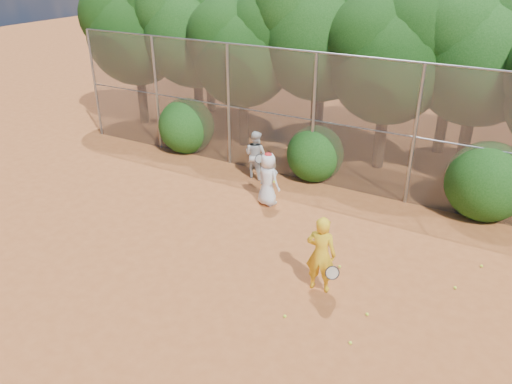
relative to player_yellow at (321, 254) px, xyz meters
The scene contains 23 objects.
ground 1.94m from the player_yellow, 145.31° to the right, with size 80.00×80.00×0.00m, color #9C4F23.
fence_back 5.38m from the player_yellow, 107.05° to the left, with size 20.05×0.09×4.03m.
tree_0 13.31m from the player_yellow, 147.00° to the left, with size 4.38×3.81×6.00m.
tree_1 11.74m from the player_yellow, 137.89° to the left, with size 4.64×4.03×6.35m.
tree_2 9.42m from the player_yellow, 130.58° to the left, with size 3.99×3.47×5.47m.
tree_3 9.24m from the player_yellow, 113.13° to the left, with size 4.89×4.26×6.70m.
tree_4 7.85m from the player_yellow, 96.81° to the left, with size 4.19×3.64×5.73m.
tree_5 8.81m from the player_yellow, 78.51° to the left, with size 4.51×3.92×6.17m.
tree_9 14.03m from the player_yellow, 133.51° to the left, with size 4.83×4.20×6.62m.
tree_10 11.59m from the player_yellow, 113.40° to the left, with size 5.15×4.48×7.06m.
tree_11 10.22m from the player_yellow, 86.21° to the left, with size 4.64×4.03×6.35m.
bush_0 9.13m from the player_yellow, 144.37° to the left, with size 2.00×2.00×2.00m, color #133F0F.
bush_1 5.84m from the player_yellow, 114.47° to the left, with size 1.80×1.80×1.80m, color #133F0F.
bush_2 5.91m from the player_yellow, 64.12° to the left, with size 2.20×2.20×2.20m, color #133F0F.
player_yellow is the anchor object (origin of this frame).
player_teen 4.12m from the player_yellow, 133.82° to the left, with size 0.87×0.70×1.58m.
player_white 6.01m from the player_yellow, 132.65° to the left, with size 0.86×0.72×1.55m.
ball_0 1.28m from the player_yellow, 82.76° to the left, with size 0.07×0.07×0.07m, color #CBEC2A.
ball_1 3.07m from the player_yellow, 28.89° to the left, with size 0.07×0.07×0.07m, color #CBEC2A.
ball_2 1.94m from the player_yellow, 47.48° to the right, with size 0.07×0.07×0.07m, color #CBEC2A.
ball_3 1.51m from the player_yellow, 16.42° to the right, with size 0.07×0.07×0.07m, color #CBEC2A.
ball_4 1.50m from the player_yellow, 100.06° to the right, with size 0.07×0.07×0.07m, color #CBEC2A.
ball_5 4.03m from the player_yellow, 41.01° to the left, with size 0.07×0.07×0.07m, color #CBEC2A.
Camera 1 is at (4.55, -7.35, 6.67)m, focal length 35.00 mm.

